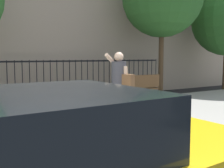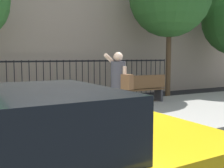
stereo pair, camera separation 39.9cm
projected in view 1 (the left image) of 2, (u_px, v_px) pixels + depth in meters
The scene contains 5 objects.
ground_plane at pixel (115, 156), 4.79m from camera, with size 60.00×60.00×0.00m, color black.
sidewalk at pixel (67, 125), 6.64m from camera, with size 28.00×4.40×0.15m, color #9E9B93.
iron_fence at pixel (26, 77), 9.68m from camera, with size 12.03×0.04×1.60m.
pedestrian_on_phone at pixel (120, 83), 6.34m from camera, with size 0.52×0.71×1.68m.
street_bench at pixel (139, 88), 9.40m from camera, with size 1.60×0.45×0.95m.
Camera 1 is at (-2.48, -3.92, 1.73)m, focal length 43.87 mm.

